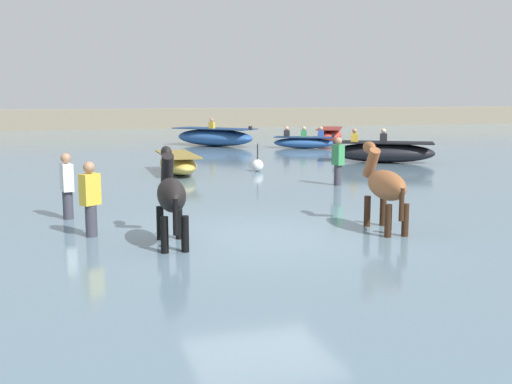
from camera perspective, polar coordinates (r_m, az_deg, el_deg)
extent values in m
plane|color=#666051|center=(10.79, 0.46, -5.88)|extent=(120.00, 120.00, 0.00)
cube|color=slate|center=(20.37, -7.91, 1.49)|extent=(90.00, 90.00, 0.32)
ellipsoid|color=brown|center=(11.32, 11.86, 0.62)|extent=(0.55, 1.35, 0.53)
cylinder|color=black|center=(11.79, 10.13, -2.51)|extent=(0.12, 0.12, 0.89)
cylinder|color=black|center=(11.92, 11.53, -2.43)|extent=(0.12, 0.12, 0.89)
cylinder|color=black|center=(10.97, 11.98, -3.43)|extent=(0.12, 0.12, 0.89)
cylinder|color=black|center=(11.10, 13.47, -3.33)|extent=(0.12, 0.12, 0.89)
cylinder|color=brown|center=(11.91, 10.54, 2.67)|extent=(0.24, 0.50, 0.60)
ellipsoid|color=brown|center=(12.00, 10.33, 4.05)|extent=(0.22, 0.46, 0.23)
cylinder|color=black|center=(10.80, 13.19, -1.13)|extent=(0.08, 0.08, 0.57)
ellipsoid|color=black|center=(10.09, -7.76, -0.26)|extent=(0.54, 1.35, 0.53)
cylinder|color=black|center=(10.66, -8.75, -3.68)|extent=(0.12, 0.12, 0.90)
cylinder|color=black|center=(10.69, -7.05, -3.62)|extent=(0.12, 0.12, 0.90)
cylinder|color=black|center=(9.76, -8.35, -4.84)|extent=(0.12, 0.12, 0.90)
cylinder|color=black|center=(9.79, -6.50, -4.76)|extent=(0.12, 0.12, 0.90)
cylinder|color=black|center=(10.73, -8.13, 2.06)|extent=(0.24, 0.50, 0.61)
ellipsoid|color=black|center=(10.83, -8.22, 3.60)|extent=(0.22, 0.46, 0.23)
cylinder|color=black|center=(9.52, -7.38, -2.29)|extent=(0.08, 0.08, 0.57)
ellipsoid|color=#28518E|center=(28.88, 4.39, 4.50)|extent=(2.88, 2.06, 0.49)
cube|color=navy|center=(28.86, 4.40, 5.02)|extent=(2.77, 1.98, 0.04)
cube|color=black|center=(28.75, 7.07, 5.11)|extent=(0.18, 0.20, 0.18)
cube|color=#232328|center=(28.83, 2.83, 5.37)|extent=(0.31, 0.28, 0.30)
sphere|color=tan|center=(28.81, 2.84, 5.85)|extent=(0.18, 0.18, 0.18)
cube|color=#388E51|center=(28.85, 4.41, 5.36)|extent=(0.31, 0.28, 0.30)
sphere|color=tan|center=(28.84, 4.41, 5.84)|extent=(0.18, 0.18, 0.18)
cube|color=#3356A8|center=(28.84, 5.97, 5.34)|extent=(0.31, 0.28, 0.30)
sphere|color=tan|center=(28.83, 5.97, 5.82)|extent=(0.18, 0.18, 0.18)
ellipsoid|color=black|center=(23.16, 11.55, 3.55)|extent=(3.85, 2.91, 0.70)
cube|color=black|center=(23.13, 11.58, 4.47)|extent=(3.69, 2.80, 0.04)
cube|color=gold|center=(23.07, 9.02, 4.95)|extent=(0.31, 0.28, 0.30)
sphere|color=#A37556|center=(23.06, 9.03, 5.55)|extent=(0.18, 0.18, 0.18)
cube|color=#232328|center=(23.26, 11.60, 4.91)|extent=(0.31, 0.28, 0.30)
sphere|color=beige|center=(23.25, 11.62, 5.50)|extent=(0.18, 0.18, 0.18)
ellipsoid|color=#28518E|center=(30.14, -3.82, 5.00)|extent=(3.95, 4.06, 0.82)
cube|color=navy|center=(30.12, -3.83, 5.82)|extent=(3.79, 3.90, 0.04)
cube|color=black|center=(29.05, -0.52, 5.86)|extent=(0.20, 0.20, 0.18)
cube|color=gold|center=(29.92, -4.07, 6.12)|extent=(0.31, 0.31, 0.30)
sphere|color=#A37556|center=(29.91, -4.07, 6.58)|extent=(0.18, 0.18, 0.18)
ellipsoid|color=#BC382D|center=(33.09, 6.76, 5.18)|extent=(2.76, 3.82, 0.68)
cube|color=maroon|center=(33.07, 6.77, 5.80)|extent=(2.65, 3.67, 0.04)
ellipsoid|color=gold|center=(19.64, -7.17, 2.55)|extent=(1.05, 3.13, 0.57)
cube|color=olive|center=(19.60, -7.19, 3.44)|extent=(1.01, 3.00, 0.04)
cylinder|color=#383842|center=(11.14, -14.82, -3.37)|extent=(0.20, 0.20, 0.88)
cube|color=gold|center=(11.02, -14.97, 0.24)|extent=(0.38, 0.35, 0.54)
sphere|color=#A37556|center=(10.97, -15.05, 2.20)|extent=(0.20, 0.20, 0.20)
cylinder|color=#383842|center=(17.03, 7.48, 1.01)|extent=(0.20, 0.20, 0.88)
cube|color=#388E51|center=(16.95, 7.53, 3.39)|extent=(0.26, 0.36, 0.54)
sphere|color=#A37556|center=(16.92, 7.56, 4.67)|extent=(0.20, 0.20, 0.20)
cylinder|color=#383842|center=(12.84, -16.81, -1.86)|extent=(0.20, 0.20, 0.88)
cube|color=white|center=(12.73, -16.95, 1.28)|extent=(0.27, 0.36, 0.54)
sphere|color=#A37556|center=(12.69, -17.02, 2.98)|extent=(0.20, 0.20, 0.20)
sphere|color=silver|center=(20.02, 0.14, 2.46)|extent=(0.38, 0.38, 0.38)
cylinder|color=black|center=(19.97, 0.14, 3.71)|extent=(0.04, 0.04, 0.50)
cube|color=gray|center=(47.07, -13.09, 6.35)|extent=(80.00, 2.40, 1.74)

